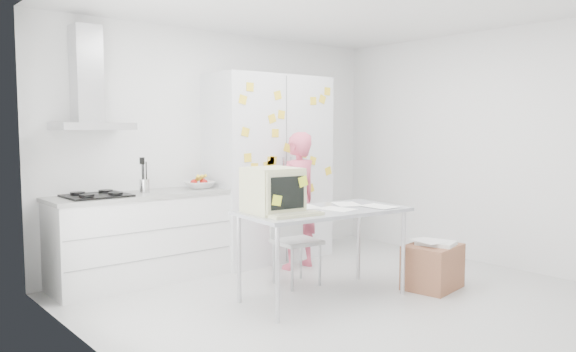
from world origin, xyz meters
TOP-DOWN VIEW (x-y plane):
  - floor at (0.00, 0.00)m, footprint 4.50×4.00m
  - walls at (0.00, 0.72)m, footprint 4.52×4.01m
  - ceiling at (0.00, 0.00)m, footprint 4.50×4.00m
  - counter_run at (-1.20, 1.70)m, footprint 1.84×0.63m
  - range_hood at (-1.65, 1.84)m, footprint 0.70×0.48m
  - tall_cabinet at (0.45, 1.67)m, footprint 1.50×0.68m
  - person at (0.40, 1.10)m, footprint 0.59×0.41m
  - desk at (-0.46, 0.16)m, footprint 1.63×0.94m
  - chair at (-0.04, 0.66)m, footprint 0.46×0.46m
  - cardboard_box at (0.90, -0.37)m, footprint 0.61×0.52m

SIDE VIEW (x-z plane):
  - floor at x=0.00m, z-range -0.02..0.00m
  - cardboard_box at x=0.90m, z-range -0.01..0.46m
  - counter_run at x=-1.20m, z-range -0.17..1.11m
  - chair at x=-0.04m, z-range 0.06..0.98m
  - person at x=0.40m, z-range 0.00..1.54m
  - desk at x=-0.46m, z-range 0.32..1.56m
  - tall_cabinet at x=0.45m, z-range 0.00..2.20m
  - walls at x=0.00m, z-range 0.00..2.70m
  - range_hood at x=-1.65m, z-range 1.45..2.46m
  - ceiling at x=0.00m, z-range 2.69..2.71m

